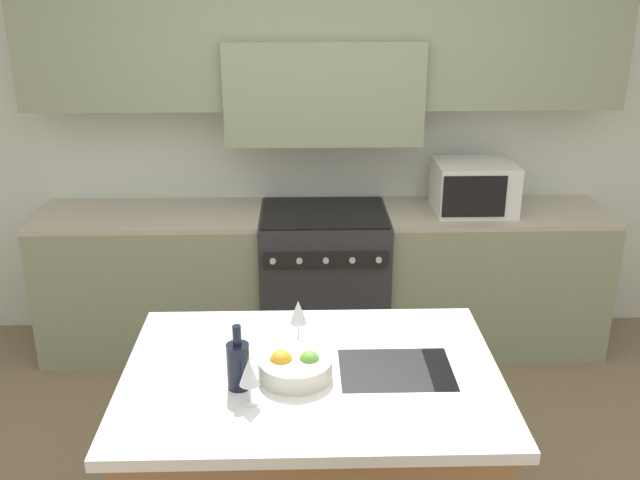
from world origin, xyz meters
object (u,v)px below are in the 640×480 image
(wine_glass_near, at_px, (249,373))
(wine_glass_far, at_px, (298,313))
(microwave, at_px, (474,187))
(fruit_bowl, at_px, (295,366))
(wine_bottle, at_px, (238,364))
(range_stove, at_px, (324,281))

(wine_glass_near, relative_size, wine_glass_far, 1.00)
(microwave, xyz_separation_m, fruit_bowl, (-1.09, -1.85, -0.14))
(wine_glass_far, bearing_deg, microwave, 55.28)
(microwave, xyz_separation_m, wine_bottle, (-1.30, -1.91, -0.09))
(wine_bottle, distance_m, wine_glass_near, 0.12)
(fruit_bowl, bearing_deg, wine_glass_near, -132.68)
(wine_glass_near, height_order, fruit_bowl, wine_glass_near)
(wine_glass_near, bearing_deg, fruit_bowl, 47.32)
(microwave, relative_size, wine_glass_near, 2.72)
(wine_glass_near, relative_size, fruit_bowl, 0.63)
(microwave, xyz_separation_m, wine_glass_far, (-1.08, -1.56, -0.06))
(microwave, distance_m, wine_glass_far, 1.90)
(range_stove, relative_size, wine_bottle, 3.68)
(microwave, height_order, wine_bottle, microwave)
(range_stove, distance_m, microwave, 1.11)
(wine_bottle, height_order, fruit_bowl, wine_bottle)
(microwave, height_order, wine_glass_near, microwave)
(wine_bottle, xyz_separation_m, fruit_bowl, (0.21, 0.07, -0.05))
(microwave, relative_size, fruit_bowl, 1.72)
(range_stove, relative_size, microwave, 1.93)
(range_stove, bearing_deg, wine_glass_near, -99.30)
(wine_bottle, distance_m, fruit_bowl, 0.22)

